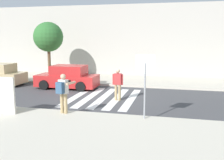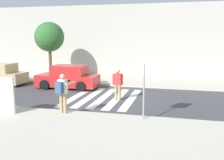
% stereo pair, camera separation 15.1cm
% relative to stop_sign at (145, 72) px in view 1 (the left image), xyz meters
% --- Properties ---
extents(ground_plane, '(120.00, 120.00, 0.00)m').
position_rel_stop_sign_xyz_m(ground_plane, '(-2.77, 3.59, -2.03)').
color(ground_plane, '#424244').
extents(sidewalk_near, '(60.00, 6.00, 0.14)m').
position_rel_stop_sign_xyz_m(sidewalk_near, '(-2.77, -2.61, -1.96)').
color(sidewalk_near, beige).
rests_on(sidewalk_near, ground).
extents(sidewalk_far, '(60.00, 4.80, 0.14)m').
position_rel_stop_sign_xyz_m(sidewalk_far, '(-2.77, 9.59, -1.96)').
color(sidewalk_far, beige).
rests_on(sidewalk_far, ground).
extents(building_facade_far, '(56.00, 4.00, 6.15)m').
position_rel_stop_sign_xyz_m(building_facade_far, '(-2.77, 13.99, 1.04)').
color(building_facade_far, '#ADA89E').
rests_on(building_facade_far, ground).
extents(crosswalk_stripe_0, '(0.44, 5.20, 0.01)m').
position_rel_stop_sign_xyz_m(crosswalk_stripe_0, '(-4.37, 3.79, -2.03)').
color(crosswalk_stripe_0, silver).
rests_on(crosswalk_stripe_0, ground).
extents(crosswalk_stripe_1, '(0.44, 5.20, 0.01)m').
position_rel_stop_sign_xyz_m(crosswalk_stripe_1, '(-3.57, 3.79, -2.03)').
color(crosswalk_stripe_1, silver).
rests_on(crosswalk_stripe_1, ground).
extents(crosswalk_stripe_2, '(0.44, 5.20, 0.01)m').
position_rel_stop_sign_xyz_m(crosswalk_stripe_2, '(-2.77, 3.79, -2.03)').
color(crosswalk_stripe_2, silver).
rests_on(crosswalk_stripe_2, ground).
extents(crosswalk_stripe_3, '(0.44, 5.20, 0.01)m').
position_rel_stop_sign_xyz_m(crosswalk_stripe_3, '(-1.97, 3.79, -2.03)').
color(crosswalk_stripe_3, silver).
rests_on(crosswalk_stripe_3, ground).
extents(crosswalk_stripe_4, '(0.44, 5.20, 0.01)m').
position_rel_stop_sign_xyz_m(crosswalk_stripe_4, '(-1.17, 3.79, -2.03)').
color(crosswalk_stripe_4, silver).
rests_on(crosswalk_stripe_4, ground).
extents(stop_sign, '(0.76, 0.08, 2.59)m').
position_rel_stop_sign_xyz_m(stop_sign, '(0.00, 0.00, 0.00)').
color(stop_sign, gray).
rests_on(stop_sign, sidewalk_near).
extents(photographer_with_backpack, '(0.70, 0.92, 1.72)m').
position_rel_stop_sign_xyz_m(photographer_with_backpack, '(-3.49, -0.10, -0.86)').
color(photographer_with_backpack, tan).
rests_on(photographer_with_backpack, sidewalk_near).
extents(pedestrian_crossing, '(0.58, 0.25, 1.72)m').
position_rel_stop_sign_xyz_m(pedestrian_crossing, '(-1.83, 3.31, -1.06)').
color(pedestrian_crossing, tan).
rests_on(pedestrian_crossing, ground).
extents(parked_car_red, '(4.10, 1.92, 1.55)m').
position_rel_stop_sign_xyz_m(parked_car_red, '(-5.84, 5.89, -1.30)').
color(parked_car_red, red).
rests_on(parked_car_red, ground).
extents(street_tree_west, '(2.32, 2.32, 4.44)m').
position_rel_stop_sign_xyz_m(street_tree_west, '(-8.59, 8.73, 1.37)').
color(street_tree_west, brown).
rests_on(street_tree_west, sidewalk_far).
extents(advertising_board, '(1.10, 0.11, 1.60)m').
position_rel_stop_sign_xyz_m(advertising_board, '(-5.99, -0.71, -1.09)').
color(advertising_board, beige).
rests_on(advertising_board, sidewalk_near).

